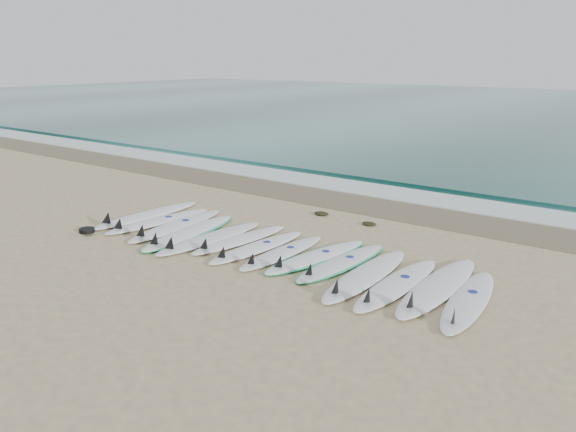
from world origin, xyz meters
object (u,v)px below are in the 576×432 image
Objects in this scene: surfboard_7 at (281,253)px; surfboard_13 at (468,301)px; surfboard_0 at (145,215)px; leash_coil at (87,231)px.

surfboard_13 is (3.49, -0.04, 0.00)m from surfboard_7.
surfboard_7 is 3.49m from surfboard_13.
surfboard_0 is at bearing 178.38° from surfboard_7.
surfboard_7 is at bearing 172.46° from surfboard_13.
surfboard_7 is at bearing 17.67° from leash_coil.
leash_coil is (-7.54, -1.25, -0.01)m from surfboard_13.
surfboard_13 reaches higher than leash_coil.
surfboard_13 is at bearing 9.39° from leash_coil.
surfboard_0 is 1.22× the size of surfboard_7.
surfboard_13 is 7.64m from leash_coil.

